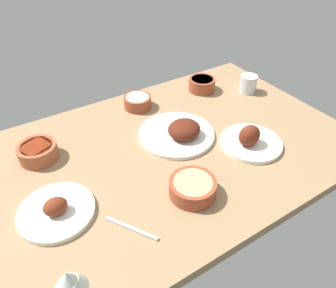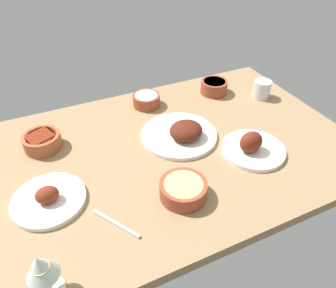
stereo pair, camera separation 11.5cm
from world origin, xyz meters
The scene contains 11 objects.
dining_table centered at (0.00, 0.00, 2.00)cm, with size 140.00×90.00×4.00cm, color #937551.
plate_far_side centered at (-26.98, 15.03, 6.43)cm, with size 23.20×23.20×9.55cm.
plate_near_viewer centered at (44.27, 8.32, 5.45)cm, with size 22.71×22.71×6.68cm.
plate_center_main centered at (-7.43, -3.45, 6.32)cm, with size 29.57×29.57×7.75cm.
bowl_onions centered at (-37.30, -28.77, 7.27)cm, with size 12.51×12.51×6.04cm.
bowl_cream centered at (-3.94, -31.46, 6.90)cm, with size 12.02×12.02×5.32cm.
bowl_sauce centered at (42.12, -19.95, 7.13)cm, with size 13.69×13.69×5.77cm.
bowl_pasta centered at (5.58, 23.36, 6.95)cm, with size 14.88×14.88×5.42cm.
wine_glass centered at (48.07, 36.95, 13.93)cm, with size 7.60×7.60×14.00cm.
water_tumbler centered at (-55.08, -16.00, 8.09)cm, with size 7.86×7.86×8.18cm, color silver.
fork_loose centered at (28.08, 25.07, 4.40)cm, with size 16.89×0.90×0.80cm, color silver.
Camera 2 is at (37.68, 81.49, 78.60)cm, focal length 33.30 mm.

